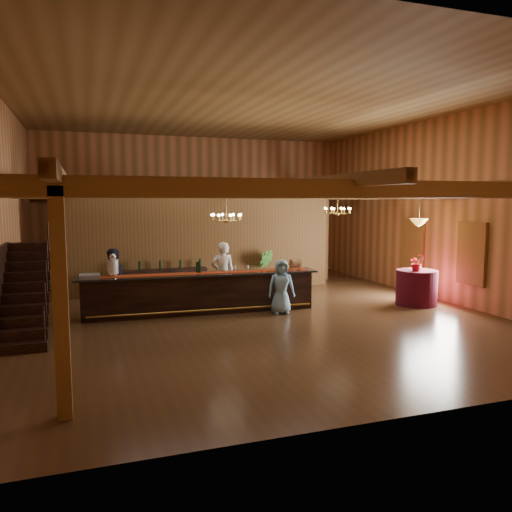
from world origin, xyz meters
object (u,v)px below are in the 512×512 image
object	(u,v)px
backbar_shelf	(161,282)
bartender	(223,274)
floor_plant	(263,269)
pendant_lamp	(419,222)
guest	(281,287)
round_table	(417,287)
chandelier_left	(226,217)
beverage_dispenser	(113,266)
raffle_drum	(295,264)
chandelier_right	(337,210)
tasting_bar	(201,293)
staff_second	(112,281)

from	to	relation	value
backbar_shelf	bartender	bearing A→B (deg)	-62.18
backbar_shelf	floor_plant	size ratio (longest dim) A/B	2.19
pendant_lamp	guest	xyz separation A→B (m)	(-4.14, 0.20, -1.67)
round_table	guest	world-z (taller)	guest
chandelier_left	guest	bearing A→B (deg)	-8.16
chandelier_left	pendant_lamp	xyz separation A→B (m)	(5.59, -0.40, -0.19)
beverage_dispenser	guest	world-z (taller)	beverage_dispenser
raffle_drum	chandelier_right	xyz separation A→B (m)	(1.56, 0.49, 1.47)
chandelier_right	tasting_bar	bearing A→B (deg)	-175.64
pendant_lamp	bartender	xyz separation A→B (m)	(-5.34, 1.69, -1.48)
tasting_bar	staff_second	world-z (taller)	staff_second
chandelier_left	floor_plant	world-z (taller)	chandelier_left
chandelier_left	staff_second	size ratio (longest dim) A/B	0.46
round_table	chandelier_left	size ratio (longest dim) A/B	1.46
tasting_bar	staff_second	distance (m)	2.39
chandelier_left	staff_second	bearing A→B (deg)	155.08
round_table	pendant_lamp	bearing A→B (deg)	0.00
chandelier_left	tasting_bar	bearing A→B (deg)	133.25
beverage_dispenser	raffle_drum	bearing A→B (deg)	-3.78
raffle_drum	beverage_dispenser	bearing A→B (deg)	176.22
pendant_lamp	bartender	world-z (taller)	pendant_lamp
pendant_lamp	staff_second	world-z (taller)	pendant_lamp
bartender	pendant_lamp	bearing A→B (deg)	172.36
tasting_bar	bartender	distance (m)	1.13
chandelier_right	bartender	bearing A→B (deg)	173.65
chandelier_right	pendant_lamp	xyz separation A→B (m)	(1.91, -1.31, -0.32)
tasting_bar	round_table	bearing A→B (deg)	-6.56
backbar_shelf	chandelier_right	size ratio (longest dim) A/B	3.73
round_table	staff_second	bearing A→B (deg)	168.50
tasting_bar	bartender	xyz separation A→B (m)	(0.79, 0.70, 0.38)
staff_second	raffle_drum	bearing A→B (deg)	142.42
guest	floor_plant	world-z (taller)	guest
guest	pendant_lamp	bearing A→B (deg)	6.33
chandelier_right	pendant_lamp	size ratio (longest dim) A/B	0.89
round_table	pendant_lamp	distance (m)	1.90
bartender	staff_second	bearing A→B (deg)	9.69
beverage_dispenser	round_table	world-z (taller)	beverage_dispenser
round_table	bartender	distance (m)	5.62
beverage_dispenser	guest	xyz separation A→B (m)	(4.25, -0.95, -0.63)
tasting_bar	chandelier_right	size ratio (longest dim) A/B	8.07
raffle_drum	chandelier_right	size ratio (longest dim) A/B	0.42
pendant_lamp	bartender	bearing A→B (deg)	162.41
beverage_dispenser	staff_second	bearing A→B (deg)	90.99
pendant_lamp	staff_second	xyz separation A→B (m)	(-8.40, 1.71, -1.53)
chandelier_right	bartender	size ratio (longest dim) A/B	0.43
raffle_drum	backbar_shelf	size ratio (longest dim) A/B	0.11
backbar_shelf	floor_plant	xyz separation A→B (m)	(3.44, -0.05, 0.26)
guest	bartender	bearing A→B (deg)	137.84
chandelier_left	pendant_lamp	distance (m)	5.60
round_table	chandelier_left	world-z (taller)	chandelier_left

